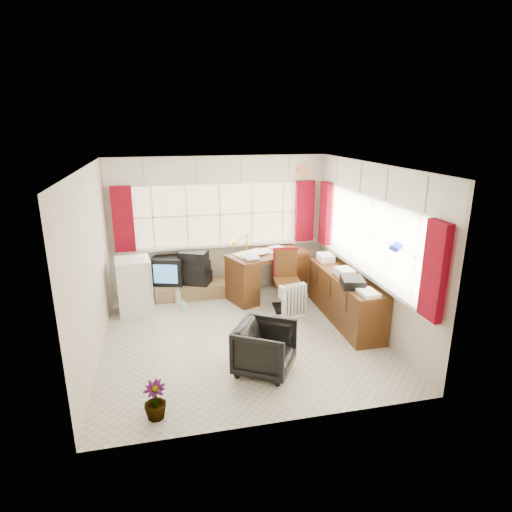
{
  "coord_description": "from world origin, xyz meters",
  "views": [
    {
      "loc": [
        -1.06,
        -5.67,
        3.03
      ],
      "look_at": [
        0.35,
        0.55,
        1.06
      ],
      "focal_mm": 30.0,
      "sensor_mm": 36.0,
      "label": 1
    }
  ],
  "objects_px": {
    "desk": "(268,272)",
    "tv_bench": "(194,289)",
    "credenza": "(345,297)",
    "mini_fridge": "(135,286)",
    "task_chair": "(286,277)",
    "radiator": "(294,305)",
    "crt_tv": "(169,269)",
    "desk_lamp": "(246,240)",
    "office_chair": "(265,348)"
  },
  "relations": [
    {
      "from": "desk",
      "to": "tv_bench",
      "type": "height_order",
      "value": "desk"
    },
    {
      "from": "credenza",
      "to": "mini_fridge",
      "type": "height_order",
      "value": "mini_fridge"
    },
    {
      "from": "desk",
      "to": "credenza",
      "type": "height_order",
      "value": "desk"
    },
    {
      "from": "credenza",
      "to": "desk",
      "type": "bearing_deg",
      "value": 128.04
    },
    {
      "from": "task_chair",
      "to": "mini_fridge",
      "type": "bearing_deg",
      "value": 172.23
    },
    {
      "from": "radiator",
      "to": "crt_tv",
      "type": "xyz_separation_m",
      "value": [
        -1.91,
        1.5,
        0.26
      ]
    },
    {
      "from": "mini_fridge",
      "to": "radiator",
      "type": "bearing_deg",
      "value": -19.4
    },
    {
      "from": "desk_lamp",
      "to": "crt_tv",
      "type": "xyz_separation_m",
      "value": [
        -1.31,
        0.62,
        -0.63
      ]
    },
    {
      "from": "desk_lamp",
      "to": "office_chair",
      "type": "distance_m",
      "value": 2.39
    },
    {
      "from": "task_chair",
      "to": "tv_bench",
      "type": "relative_size",
      "value": 0.74
    },
    {
      "from": "desk",
      "to": "radiator",
      "type": "relative_size",
      "value": 2.63
    },
    {
      "from": "radiator",
      "to": "tv_bench",
      "type": "relative_size",
      "value": 0.43
    },
    {
      "from": "desk_lamp",
      "to": "tv_bench",
      "type": "xyz_separation_m",
      "value": [
        -0.89,
        0.48,
        -1.01
      ]
    },
    {
      "from": "radiator",
      "to": "tv_bench",
      "type": "height_order",
      "value": "radiator"
    },
    {
      "from": "desk",
      "to": "radiator",
      "type": "xyz_separation_m",
      "value": [
        0.17,
        -1.07,
        -0.21
      ]
    },
    {
      "from": "task_chair",
      "to": "mini_fridge",
      "type": "height_order",
      "value": "task_chair"
    },
    {
      "from": "radiator",
      "to": "mini_fridge",
      "type": "relative_size",
      "value": 0.65
    },
    {
      "from": "credenza",
      "to": "mini_fridge",
      "type": "relative_size",
      "value": 2.15
    },
    {
      "from": "task_chair",
      "to": "crt_tv",
      "type": "distance_m",
      "value": 2.16
    },
    {
      "from": "office_chair",
      "to": "tv_bench",
      "type": "xyz_separation_m",
      "value": [
        -0.67,
        2.72,
        -0.2
      ]
    },
    {
      "from": "task_chair",
      "to": "crt_tv",
      "type": "relative_size",
      "value": 1.53
    },
    {
      "from": "desk",
      "to": "crt_tv",
      "type": "xyz_separation_m",
      "value": [
        -1.74,
        0.43,
        0.04
      ]
    },
    {
      "from": "credenza",
      "to": "desk_lamp",
      "type": "bearing_deg",
      "value": 143.32
    },
    {
      "from": "task_chair",
      "to": "office_chair",
      "type": "relative_size",
      "value": 1.47
    },
    {
      "from": "desk",
      "to": "office_chair",
      "type": "height_order",
      "value": "desk"
    },
    {
      "from": "tv_bench",
      "to": "desk_lamp",
      "type": "bearing_deg",
      "value": -28.58
    },
    {
      "from": "office_chair",
      "to": "crt_tv",
      "type": "relative_size",
      "value": 1.04
    },
    {
      "from": "office_chair",
      "to": "credenza",
      "type": "height_order",
      "value": "credenza"
    },
    {
      "from": "desk",
      "to": "crt_tv",
      "type": "bearing_deg",
      "value": 166.23
    },
    {
      "from": "desk",
      "to": "tv_bench",
      "type": "relative_size",
      "value": 1.13
    },
    {
      "from": "task_chair",
      "to": "mini_fridge",
      "type": "relative_size",
      "value": 1.11
    },
    {
      "from": "tv_bench",
      "to": "mini_fridge",
      "type": "relative_size",
      "value": 1.51
    },
    {
      "from": "radiator",
      "to": "task_chair",
      "type": "bearing_deg",
      "value": 87.72
    },
    {
      "from": "crt_tv",
      "to": "mini_fridge",
      "type": "xyz_separation_m",
      "value": [
        -0.59,
        -0.62,
        -0.04
      ]
    },
    {
      "from": "credenza",
      "to": "crt_tv",
      "type": "bearing_deg",
      "value": 148.49
    },
    {
      "from": "radiator",
      "to": "tv_bench",
      "type": "distance_m",
      "value": 2.02
    },
    {
      "from": "desk_lamp",
      "to": "tv_bench",
      "type": "distance_m",
      "value": 1.43
    },
    {
      "from": "desk",
      "to": "task_chair",
      "type": "bearing_deg",
      "value": -70.46
    },
    {
      "from": "radiator",
      "to": "office_chair",
      "type": "bearing_deg",
      "value": -120.97
    },
    {
      "from": "crt_tv",
      "to": "office_chair",
      "type": "bearing_deg",
      "value": -69.08
    },
    {
      "from": "task_chair",
      "to": "radiator",
      "type": "height_order",
      "value": "task_chair"
    },
    {
      "from": "desk",
      "to": "credenza",
      "type": "bearing_deg",
      "value": -51.96
    },
    {
      "from": "credenza",
      "to": "tv_bench",
      "type": "distance_m",
      "value": 2.75
    },
    {
      "from": "radiator",
      "to": "credenza",
      "type": "relative_size",
      "value": 0.3
    },
    {
      "from": "desk_lamp",
      "to": "credenza",
      "type": "distance_m",
      "value": 1.89
    },
    {
      "from": "desk_lamp",
      "to": "crt_tv",
      "type": "height_order",
      "value": "desk_lamp"
    },
    {
      "from": "task_chair",
      "to": "radiator",
      "type": "distance_m",
      "value": 0.62
    },
    {
      "from": "tv_bench",
      "to": "crt_tv",
      "type": "xyz_separation_m",
      "value": [
        -0.42,
        0.14,
        0.38
      ]
    },
    {
      "from": "desk_lamp",
      "to": "mini_fridge",
      "type": "height_order",
      "value": "desk_lamp"
    },
    {
      "from": "office_chair",
      "to": "credenza",
      "type": "bearing_deg",
      "value": -22.06
    }
  ]
}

